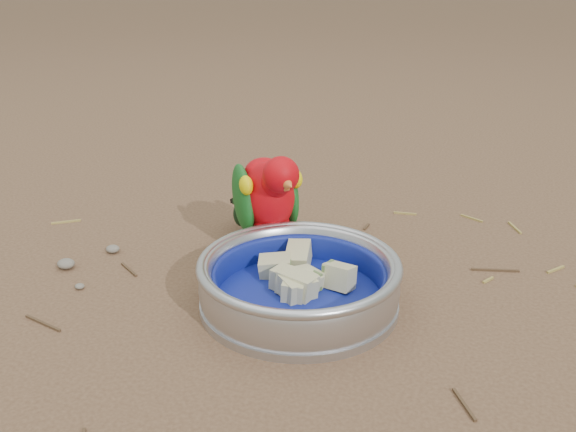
% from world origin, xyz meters
% --- Properties ---
extents(ground, '(60.00, 60.00, 0.00)m').
position_xyz_m(ground, '(0.00, 0.00, 0.00)').
color(ground, brown).
extents(food_bowl, '(0.24, 0.24, 0.02)m').
position_xyz_m(food_bowl, '(0.08, 0.09, 0.01)').
color(food_bowl, '#B2B2BA').
rests_on(food_bowl, ground).
extents(bowl_wall, '(0.24, 0.24, 0.04)m').
position_xyz_m(bowl_wall, '(0.08, 0.09, 0.04)').
color(bowl_wall, '#B2B2BA').
rests_on(bowl_wall, food_bowl).
extents(fruit_wedges, '(0.14, 0.14, 0.03)m').
position_xyz_m(fruit_wedges, '(0.08, 0.09, 0.03)').
color(fruit_wedges, '#C6C08D').
rests_on(fruit_wedges, food_bowl).
extents(lory_parrot, '(0.19, 0.20, 0.15)m').
position_xyz_m(lory_parrot, '(-0.00, 0.21, 0.08)').
color(lory_parrot, '#C1050C').
rests_on(lory_parrot, ground).
extents(ground_debris, '(0.90, 0.80, 0.01)m').
position_xyz_m(ground_debris, '(0.05, 0.02, 0.00)').
color(ground_debris, olive).
rests_on(ground_debris, ground).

